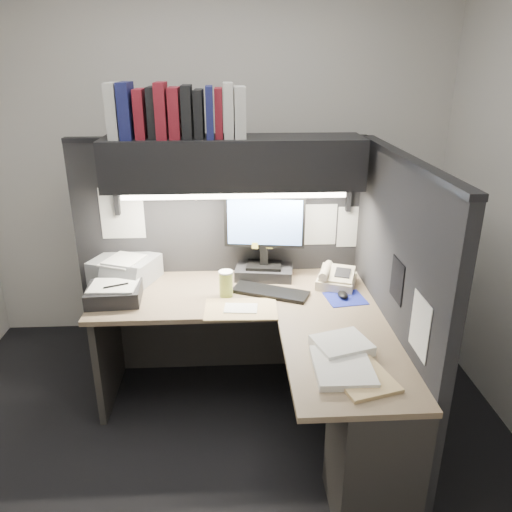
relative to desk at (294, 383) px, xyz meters
name	(u,v)px	position (x,y,z in m)	size (l,w,h in m)	color
floor	(218,450)	(-0.43, 0.00, -0.44)	(3.50, 3.50, 0.00)	black
wall_back	(216,163)	(-0.43, 1.50, 0.91)	(3.50, 0.04, 2.70)	silver
wall_front	(186,466)	(-0.43, -1.50, 0.91)	(3.50, 0.04, 2.70)	silver
partition_back	(221,260)	(-0.40, 0.93, 0.36)	(1.90, 0.06, 1.60)	black
partition_right	(391,306)	(0.55, 0.18, 0.36)	(0.06, 1.50, 1.60)	black
desk	(294,383)	(0.00, 0.00, 0.00)	(1.70, 1.53, 0.73)	#826C53
overhead_shelf	(234,162)	(-0.30, 0.75, 1.06)	(1.55, 0.34, 0.30)	black
task_light_tube	(234,196)	(-0.30, 0.61, 0.89)	(0.04, 0.04, 1.32)	white
monitor	(264,246)	(-0.11, 0.78, 0.51)	(0.51, 0.28, 0.56)	black
keyboard	(270,292)	(-0.09, 0.52, 0.30)	(0.47, 0.16, 0.02)	black
mousepad	(345,298)	(0.36, 0.43, 0.29)	(0.23, 0.21, 0.00)	#1B2596
mouse	(343,295)	(0.34, 0.44, 0.31)	(0.06, 0.09, 0.04)	black
telephone	(336,279)	(0.34, 0.62, 0.33)	(0.23, 0.24, 0.09)	beige
coffee_cup	(226,284)	(-0.36, 0.51, 0.36)	(0.08, 0.08, 0.15)	#D2CC54
printer	(125,269)	(-1.02, 0.79, 0.36)	(0.38, 0.32, 0.15)	gray
notebook_stack	(114,294)	(-1.03, 0.47, 0.33)	(0.31, 0.26, 0.09)	black
open_folder	(241,309)	(-0.28, 0.32, 0.29)	(0.42, 0.27, 0.01)	tan
paper_stack_a	(342,345)	(0.21, -0.13, 0.31)	(0.26, 0.22, 0.05)	white
paper_stack_b	(342,367)	(0.18, -0.31, 0.30)	(0.27, 0.33, 0.03)	white
manila_stack	(361,376)	(0.25, -0.37, 0.30)	(0.24, 0.31, 0.02)	tan
binder_row	(177,112)	(-0.62, 0.75, 1.35)	(0.78, 0.25, 0.31)	beige
pinned_papers	(285,242)	(0.00, 0.56, 0.61)	(1.76, 1.31, 0.51)	white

